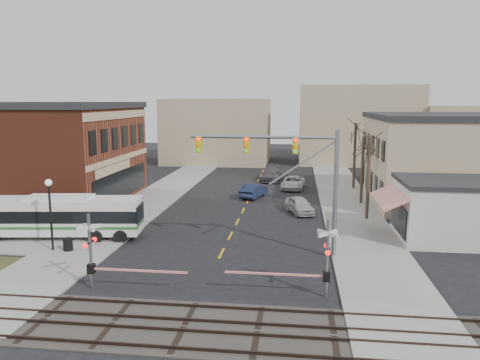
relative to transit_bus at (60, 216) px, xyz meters
name	(u,v)px	position (x,y,z in m)	size (l,w,h in m)	color
ground	(216,264)	(11.87, -3.91, -1.66)	(160.00, 160.00, 0.00)	black
sidewalk_west	(160,194)	(2.37, 16.09, -1.60)	(5.00, 60.00, 0.12)	gray
sidewalk_east	(345,199)	(21.37, 16.09, -1.60)	(5.00, 60.00, 0.12)	gray
ballast_strip	(184,327)	(11.87, -11.91, -1.63)	(160.00, 5.00, 0.06)	#332D28
rail_tracks	(184,325)	(11.87, -11.91, -1.54)	(160.00, 3.91, 0.14)	#2D231E
awning_shop	(458,210)	(27.84, 3.09, 0.50)	(9.74, 6.20, 4.30)	beige
tree_east_a	(368,178)	(22.37, 8.09, 1.84)	(0.28, 0.28, 6.75)	#382B21
tree_east_b	(362,170)	(22.67, 14.09, 1.61)	(0.28, 0.28, 6.30)	#382B21
tree_east_c	(355,156)	(22.87, 22.09, 2.06)	(0.28, 0.28, 7.20)	#382B21
transit_bus	(60,216)	(0.00, 0.00, 0.00)	(11.54, 3.87, 2.91)	silver
traffic_signal_mast	(294,167)	(16.39, -1.74, 4.03)	(9.15, 0.30, 8.00)	gray
rr_crossing_west	(98,253)	(6.50, -8.35, 0.31)	(5.60, 1.36, 4.00)	gray
rr_crossing_east	(318,259)	(17.72, -7.97, 0.31)	(5.60, 1.36, 4.00)	gray
street_lamp	(50,200)	(0.89, -2.83, 1.76)	(0.44, 0.44, 4.66)	black
trash_bin	(68,244)	(1.95, -2.84, -1.13)	(0.60, 0.60, 0.81)	black
car_a	(300,205)	(16.87, 9.79, -0.96)	(1.66, 4.14, 1.41)	#A5A6A9
car_b	(254,191)	(12.26, 16.02, -0.95)	(1.51, 4.32, 1.42)	#161E39
car_c	(293,183)	(16.19, 21.22, -0.96)	(2.32, 5.04, 1.40)	silver
car_d	(271,174)	(13.43, 26.42, -0.87)	(2.20, 5.42, 1.57)	#46464B
pedestrian_near	(84,228)	(1.82, -0.24, -0.75)	(0.57, 0.38, 1.57)	#655450
pedestrian_far	(110,212)	(1.64, 4.76, -0.77)	(0.75, 0.58, 1.54)	#394164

